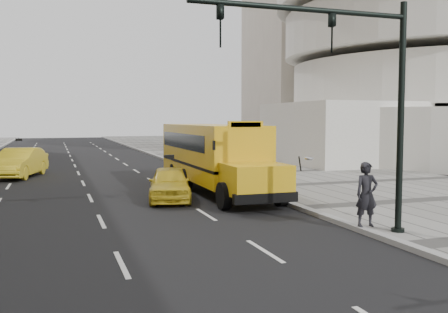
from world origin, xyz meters
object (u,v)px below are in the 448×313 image
object	(u,v)px
taxi_far	(20,163)
traffic_signal	(357,88)
taxi_near	(170,183)
pedestrian	(367,194)
school_bus	(212,152)

from	to	relation	value
taxi_far	traffic_signal	bearing A→B (deg)	-47.11
taxi_near	traffic_signal	bearing A→B (deg)	-56.43
pedestrian	school_bus	bearing A→B (deg)	106.73
pedestrian	traffic_signal	size ratio (longest dim) A/B	0.29
school_bus	traffic_signal	distance (m)	10.67
taxi_far	taxi_near	bearing A→B (deg)	-43.23
taxi_near	pedestrian	world-z (taller)	pedestrian
school_bus	pedestrian	xyz separation A→B (m)	(1.66, -9.53, -0.68)
taxi_near	pedestrian	bearing A→B (deg)	-48.12
school_bus	pedestrian	distance (m)	9.70
traffic_signal	pedestrian	bearing A→B (deg)	41.51
traffic_signal	taxi_near	bearing A→B (deg)	111.31
school_bus	taxi_near	distance (m)	3.51
school_bus	taxi_far	world-z (taller)	school_bus
school_bus	taxi_near	xyz separation A→B (m)	(-2.50, -2.21, -1.08)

